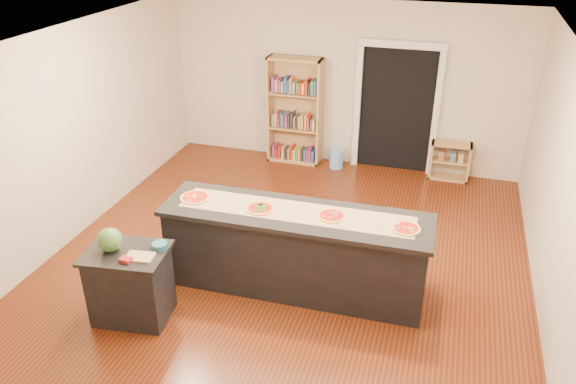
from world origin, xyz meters
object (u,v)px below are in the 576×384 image
(bookshelf, at_px, (295,111))
(waste_bin, at_px, (336,158))
(side_counter, at_px, (130,284))
(watermelon, at_px, (110,240))
(kitchen_island, at_px, (295,250))
(low_shelf, at_px, (450,161))

(bookshelf, height_order, waste_bin, bookshelf)
(side_counter, height_order, bookshelf, bookshelf)
(side_counter, height_order, watermelon, watermelon)
(kitchen_island, xyz_separation_m, waste_bin, (-0.27, 3.51, -0.34))
(side_counter, relative_size, low_shelf, 1.34)
(kitchen_island, distance_m, waste_bin, 3.54)
(waste_bin, bearing_deg, kitchen_island, -85.66)
(side_counter, bearing_deg, watermelon, -179.89)
(waste_bin, height_order, watermelon, watermelon)
(kitchen_island, bearing_deg, waste_bin, 93.31)
(waste_bin, xyz_separation_m, watermelon, (-1.46, -4.57, 0.81))
(side_counter, xyz_separation_m, watermelon, (-0.15, -0.02, 0.55))
(side_counter, relative_size, waste_bin, 2.49)
(bookshelf, relative_size, low_shelf, 2.88)
(kitchen_island, relative_size, bookshelf, 1.66)
(bookshelf, bearing_deg, low_shelf, 0.57)
(side_counter, xyz_separation_m, low_shelf, (3.20, 4.65, -0.11))
(side_counter, distance_m, watermelon, 0.58)
(bookshelf, bearing_deg, watermelon, -98.25)
(side_counter, distance_m, bookshelf, 4.68)
(kitchen_island, bearing_deg, low_shelf, 64.72)
(kitchen_island, height_order, waste_bin, kitchen_island)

